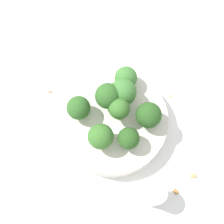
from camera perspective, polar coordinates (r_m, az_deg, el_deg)
ground_plane at (r=0.60m, az=0.00°, el=-2.27°), size 3.00×3.00×0.00m
bowl at (r=0.58m, az=0.00°, el=-1.70°), size 0.20×0.20×0.04m
broccoli_floret_0 at (r=0.54m, az=-0.81°, el=2.88°), size 0.05×0.05×0.06m
broccoli_floret_1 at (r=0.54m, az=-6.13°, el=0.74°), size 0.04×0.04×0.05m
broccoli_floret_2 at (r=0.57m, az=2.55°, el=6.25°), size 0.04×0.04×0.05m
broccoli_floret_3 at (r=0.53m, az=3.05°, el=-4.87°), size 0.04×0.04×0.05m
broccoli_floret_4 at (r=0.55m, az=1.99°, el=3.60°), size 0.05×0.05×0.06m
broccoli_floret_5 at (r=0.53m, az=1.34°, el=0.38°), size 0.04×0.04×0.06m
broccoli_floret_6 at (r=0.54m, az=6.71°, el=-0.59°), size 0.05×0.05×0.05m
broccoli_floret_7 at (r=0.52m, az=-2.08°, el=-4.52°), size 0.04×0.04×0.06m
pepper_shaker at (r=0.55m, az=7.65°, el=-14.73°), size 0.04×0.04×0.06m
almond_crumb_0 at (r=0.63m, az=10.68°, el=2.92°), size 0.01×0.01×0.01m
almond_crumb_1 at (r=0.58m, az=11.61°, el=-14.03°), size 0.01×0.01×0.01m
almond_crumb_2 at (r=0.59m, az=14.75°, el=-11.19°), size 0.01×0.01×0.01m
almond_crumb_3 at (r=0.63m, az=-11.31°, el=3.68°), size 0.01×0.01×0.01m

